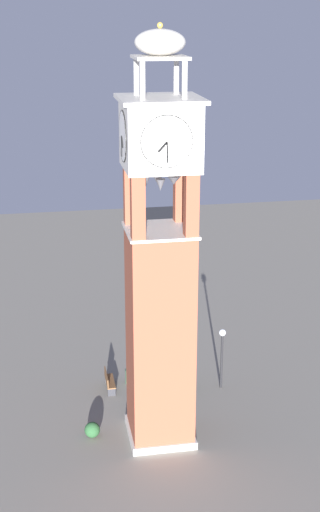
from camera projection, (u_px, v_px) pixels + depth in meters
ground at (160, 435)px, 33.79m from camera, size 80.00×80.00×0.00m
clock_tower at (160, 279)px, 31.18m from camera, size 3.37×3.37×18.55m
park_bench at (109, 381)px, 37.68m from camera, size 0.44×1.60×0.95m
lamp_post at (222, 347)px, 37.21m from camera, size 0.36×0.36×3.38m
trash_bin at (130, 376)px, 38.32m from camera, size 0.52×0.52×0.80m
shrub_near_entry at (92, 430)px, 33.54m from camera, size 0.73×0.73×0.74m
shrub_left_of_tower at (181, 381)px, 37.80m from camera, size 1.20×1.20×0.82m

